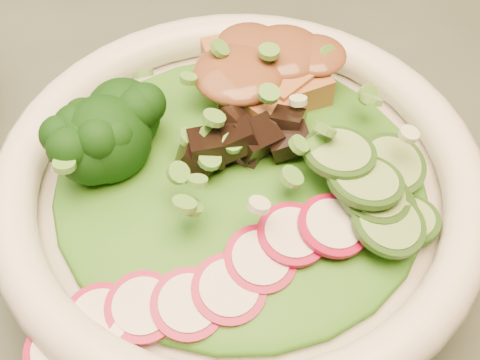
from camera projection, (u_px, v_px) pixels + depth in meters
name	position (u px, v px, depth m)	size (l,w,h in m)	color
dining_table	(194.00, 272.00, 0.57)	(1.20, 0.80, 0.75)	black
salad_bowl	(240.00, 201.00, 0.42)	(0.30, 0.30, 0.08)	white
lettuce_bed	(240.00, 179.00, 0.40)	(0.23, 0.23, 0.03)	#256715
broccoli_florets	(124.00, 148.00, 0.40)	(0.09, 0.08, 0.05)	black
radish_slices	(224.00, 281.00, 0.36)	(0.12, 0.04, 0.02)	maroon
cucumber_slices	(363.00, 181.00, 0.39)	(0.08, 0.08, 0.04)	#93BF6A
mushroom_heap	(244.00, 145.00, 0.40)	(0.08, 0.08, 0.04)	black
tofu_cubes	(260.00, 83.00, 0.44)	(0.10, 0.07, 0.04)	#A96938
peanut_sauce	(260.00, 67.00, 0.43)	(0.08, 0.06, 0.02)	brown
scallion_garnish	(240.00, 149.00, 0.38)	(0.21, 0.21, 0.03)	#549936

